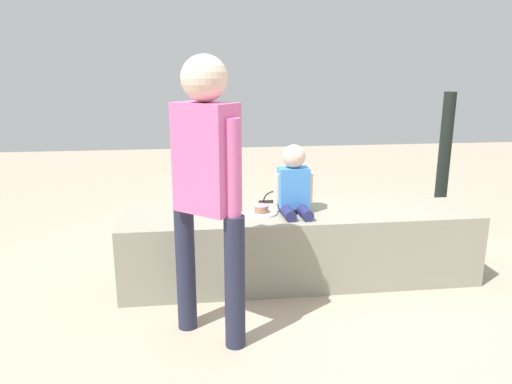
{
  "coord_description": "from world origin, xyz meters",
  "views": [
    {
      "loc": [
        -0.73,
        -3.2,
        1.51
      ],
      "look_at": [
        -0.36,
        -0.33,
        0.76
      ],
      "focal_mm": 33.89,
      "sensor_mm": 36.0,
      "label": 1
    }
  ],
  "objects_px": {
    "handbag_black_leather": "(274,213)",
    "gift_bag": "(276,228)",
    "water_bottle_near_gift": "(365,212)",
    "child_seated": "(294,184)",
    "adult_standing": "(207,176)",
    "party_cup_red": "(194,246)",
    "cake_box_white": "(332,248)",
    "cake_plate": "(261,211)"
  },
  "relations": [
    {
      "from": "child_seated",
      "to": "adult_standing",
      "type": "bearing_deg",
      "value": -131.73
    },
    {
      "from": "child_seated",
      "to": "party_cup_red",
      "type": "height_order",
      "value": "child_seated"
    },
    {
      "from": "child_seated",
      "to": "gift_bag",
      "type": "bearing_deg",
      "value": 89.67
    },
    {
      "from": "water_bottle_near_gift",
      "to": "party_cup_red",
      "type": "xyz_separation_m",
      "value": [
        -1.73,
        -0.67,
        -0.04
      ]
    },
    {
      "from": "adult_standing",
      "to": "water_bottle_near_gift",
      "type": "xyz_separation_m",
      "value": [
        1.63,
        2.0,
        -0.86
      ]
    },
    {
      "from": "cake_plate",
      "to": "gift_bag",
      "type": "bearing_deg",
      "value": 73.06
    },
    {
      "from": "gift_bag",
      "to": "water_bottle_near_gift",
      "type": "relative_size",
      "value": 1.59
    },
    {
      "from": "gift_bag",
      "to": "cake_box_white",
      "type": "distance_m",
      "value": 0.54
    },
    {
      "from": "cake_plate",
      "to": "party_cup_red",
      "type": "bearing_deg",
      "value": 127.54
    },
    {
      "from": "gift_bag",
      "to": "party_cup_red",
      "type": "relative_size",
      "value": 3.1
    },
    {
      "from": "cake_plate",
      "to": "cake_box_white",
      "type": "bearing_deg",
      "value": 32.93
    },
    {
      "from": "cake_plate",
      "to": "cake_box_white",
      "type": "distance_m",
      "value": 0.91
    },
    {
      "from": "gift_bag",
      "to": "handbag_black_leather",
      "type": "height_order",
      "value": "handbag_black_leather"
    },
    {
      "from": "party_cup_red",
      "to": "child_seated",
      "type": "bearing_deg",
      "value": -41.76
    },
    {
      "from": "adult_standing",
      "to": "gift_bag",
      "type": "xyz_separation_m",
      "value": [
        0.62,
        1.46,
        -0.82
      ]
    },
    {
      "from": "child_seated",
      "to": "water_bottle_near_gift",
      "type": "relative_size",
      "value": 2.52
    },
    {
      "from": "gift_bag",
      "to": "handbag_black_leather",
      "type": "relative_size",
      "value": 0.84
    },
    {
      "from": "adult_standing",
      "to": "water_bottle_near_gift",
      "type": "relative_size",
      "value": 8.21
    },
    {
      "from": "cake_plate",
      "to": "party_cup_red",
      "type": "relative_size",
      "value": 2.28
    },
    {
      "from": "party_cup_red",
      "to": "cake_box_white",
      "type": "height_order",
      "value": "cake_box_white"
    },
    {
      "from": "child_seated",
      "to": "cake_plate",
      "type": "relative_size",
      "value": 2.16
    },
    {
      "from": "handbag_black_leather",
      "to": "water_bottle_near_gift",
      "type": "bearing_deg",
      "value": 6.47
    },
    {
      "from": "water_bottle_near_gift",
      "to": "party_cup_red",
      "type": "distance_m",
      "value": 1.86
    },
    {
      "from": "gift_bag",
      "to": "party_cup_red",
      "type": "bearing_deg",
      "value": -169.89
    },
    {
      "from": "handbag_black_leather",
      "to": "gift_bag",
      "type": "bearing_deg",
      "value": -96.9
    },
    {
      "from": "child_seated",
      "to": "cake_box_white",
      "type": "relative_size",
      "value": 1.5
    },
    {
      "from": "party_cup_red",
      "to": "cake_box_white",
      "type": "bearing_deg",
      "value": -10.6
    },
    {
      "from": "gift_bag",
      "to": "party_cup_red",
      "type": "distance_m",
      "value": 0.73
    },
    {
      "from": "adult_standing",
      "to": "water_bottle_near_gift",
      "type": "height_order",
      "value": "adult_standing"
    },
    {
      "from": "cake_box_white",
      "to": "water_bottle_near_gift",
      "type": "bearing_deg",
      "value": 55.98
    },
    {
      "from": "child_seated",
      "to": "handbag_black_leather",
      "type": "bearing_deg",
      "value": 87.29
    },
    {
      "from": "handbag_black_leather",
      "to": "adult_standing",
      "type": "bearing_deg",
      "value": -109.63
    },
    {
      "from": "gift_bag",
      "to": "cake_box_white",
      "type": "relative_size",
      "value": 0.94
    },
    {
      "from": "cake_plate",
      "to": "handbag_black_leather",
      "type": "height_order",
      "value": "cake_plate"
    },
    {
      "from": "adult_standing",
      "to": "gift_bag",
      "type": "bearing_deg",
      "value": 66.9
    },
    {
      "from": "gift_bag",
      "to": "cake_plate",
      "type": "bearing_deg",
      "value": -106.94
    },
    {
      "from": "adult_standing",
      "to": "cake_plate",
      "type": "height_order",
      "value": "adult_standing"
    },
    {
      "from": "cake_plate",
      "to": "handbag_black_leather",
      "type": "bearing_deg",
      "value": 76.61
    },
    {
      "from": "adult_standing",
      "to": "party_cup_red",
      "type": "xyz_separation_m",
      "value": [
        -0.1,
        1.33,
        -0.9
      ]
    },
    {
      "from": "adult_standing",
      "to": "cake_box_white",
      "type": "bearing_deg",
      "value": 47.06
    },
    {
      "from": "water_bottle_near_gift",
      "to": "cake_box_white",
      "type": "xyz_separation_m",
      "value": [
        -0.6,
        -0.88,
        -0.03
      ]
    },
    {
      "from": "gift_bag",
      "to": "water_bottle_near_gift",
      "type": "height_order",
      "value": "gift_bag"
    }
  ]
}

